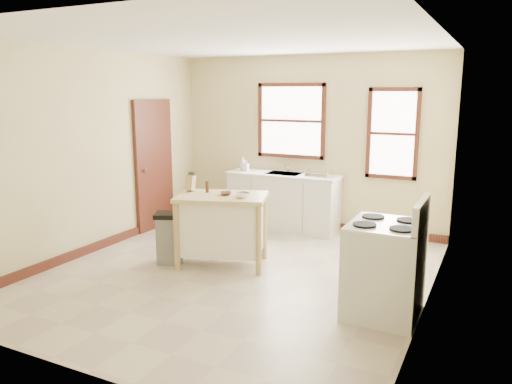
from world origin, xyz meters
TOP-DOWN VIEW (x-y plane):
  - floor at (0.00, 0.00)m, footprint 5.00×5.00m
  - ceiling at (0.00, 0.00)m, footprint 5.00×5.00m
  - wall_back at (0.00, 2.50)m, footprint 4.50×0.04m
  - wall_left at (-2.25, 0.00)m, footprint 0.04×5.00m
  - wall_right at (2.25, 0.00)m, footprint 0.04×5.00m
  - window_main at (-0.30, 2.48)m, footprint 1.17×0.06m
  - window_side at (1.35, 2.48)m, footprint 0.77×0.06m
  - door_left at (-2.21, 1.30)m, footprint 0.06×0.90m
  - baseboard_back at (0.00, 2.47)m, footprint 4.50×0.04m
  - baseboard_left at (-2.22, 0.00)m, footprint 0.04×5.00m
  - sink_counter at (-0.30, 2.20)m, footprint 1.86×0.62m
  - faucet at (-0.30, 2.38)m, footprint 0.03×0.03m
  - soap_bottle_a at (-1.04, 2.18)m, footprint 0.10×0.10m
  - soap_bottle_b at (-0.97, 2.15)m, footprint 0.09×0.09m
  - dish_rack at (0.31, 2.15)m, footprint 0.41×0.32m
  - kitchen_island at (-0.32, 0.23)m, footprint 1.31×1.05m
  - knife_block at (-0.82, 0.27)m, footprint 0.11×0.11m
  - pepper_grinder at (-0.57, 0.29)m, footprint 0.04×0.04m
  - bowl_a at (-0.28, 0.25)m, footprint 0.22×0.22m
  - bowl_b at (-0.07, 0.34)m, footprint 0.20×0.20m
  - bowl_c at (-0.01, 0.19)m, footprint 0.15×0.15m
  - trash_bin at (-0.97, -0.03)m, footprint 0.44×0.42m
  - gas_stove at (1.89, -0.34)m, footprint 0.76×0.78m

SIDE VIEW (x-z plane):
  - floor at x=0.00m, z-range 0.00..0.00m
  - baseboard_back at x=0.00m, z-range 0.00..0.12m
  - baseboard_left at x=-2.22m, z-range 0.00..0.12m
  - trash_bin at x=-0.97m, z-range 0.00..0.68m
  - sink_counter at x=-0.30m, z-range 0.00..0.92m
  - kitchen_island at x=-0.32m, z-range 0.00..0.93m
  - gas_stove at x=1.89m, z-range 0.00..1.22m
  - bowl_b at x=-0.07m, z-range 0.93..0.96m
  - bowl_a at x=-0.28m, z-range 0.93..0.97m
  - bowl_c at x=-0.01m, z-range 0.93..0.98m
  - dish_rack at x=0.31m, z-range 0.92..1.02m
  - pepper_grinder at x=-0.57m, z-range 0.93..1.08m
  - soap_bottle_b at x=-0.97m, z-range 0.92..1.10m
  - knife_block at x=-0.82m, z-range 0.93..1.13m
  - faucet at x=-0.30m, z-range 0.92..1.14m
  - soap_bottle_a at x=-1.04m, z-range 0.92..1.16m
  - door_left at x=-2.21m, z-range 0.00..2.10m
  - wall_back at x=0.00m, z-range 0.00..2.80m
  - wall_left at x=-2.25m, z-range 0.00..2.80m
  - wall_right at x=2.25m, z-range 0.00..2.80m
  - window_side at x=1.35m, z-range 0.92..2.29m
  - window_main at x=-0.30m, z-range 1.14..2.36m
  - ceiling at x=0.00m, z-range 2.80..2.80m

